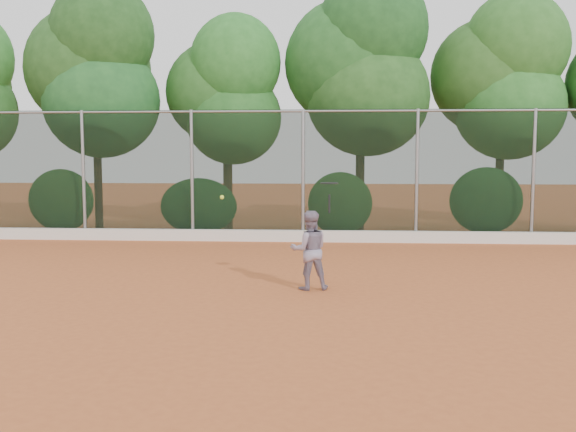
{
  "coord_description": "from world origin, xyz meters",
  "views": [
    {
      "loc": [
        0.75,
        -10.09,
        2.33
      ],
      "look_at": [
        0.0,
        1.0,
        1.25
      ],
      "focal_mm": 40.0,
      "sensor_mm": 36.0,
      "label": 1
    }
  ],
  "objects": [
    {
      "name": "tennis_player",
      "position": [
        0.38,
        0.8,
        0.68
      ],
      "size": [
        0.75,
        0.63,
        1.36
      ],
      "primitive_type": "imported",
      "rotation": [
        0.0,
        0.0,
        3.33
      ],
      "color": "gray",
      "rests_on": "ground"
    },
    {
      "name": "ground",
      "position": [
        0.0,
        0.0,
        0.0
      ],
      "size": [
        80.0,
        80.0,
        0.0
      ],
      "primitive_type": "plane",
      "color": "#B7592B",
      "rests_on": "ground"
    },
    {
      "name": "concrete_curb",
      "position": [
        0.0,
        6.82,
        0.15
      ],
      "size": [
        24.0,
        0.2,
        0.3
      ],
      "primitive_type": "cube",
      "color": "silver",
      "rests_on": "ground"
    },
    {
      "name": "chainlink_fence",
      "position": [
        -0.0,
        7.0,
        1.86
      ],
      "size": [
        24.09,
        0.09,
        3.5
      ],
      "color": "black",
      "rests_on": "ground"
    },
    {
      "name": "foliage_backdrop",
      "position": [
        -0.55,
        8.98,
        4.4
      ],
      "size": [
        23.7,
        3.63,
        7.55
      ],
      "color": "#422B19",
      "rests_on": "ground"
    },
    {
      "name": "tennis_racket",
      "position": [
        0.72,
        0.66,
        1.8
      ],
      "size": [
        0.36,
        0.36,
        0.52
      ],
      "color": "black",
      "rests_on": "ground"
    },
    {
      "name": "tennis_ball_in_flight",
      "position": [
        -1.2,
        1.24,
        1.56
      ],
      "size": [
        0.07,
        0.07,
        0.07
      ],
      "color": "#DEF638",
      "rests_on": "ground"
    }
  ]
}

